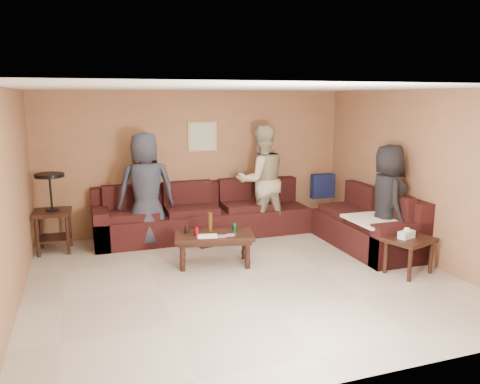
# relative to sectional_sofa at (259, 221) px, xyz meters

# --- Properties ---
(room) EXTENTS (5.60, 5.50, 2.50)m
(room) POSITION_rel_sectional_sofa_xyz_m (-0.81, -1.52, 1.34)
(room) COLOR #ACA292
(room) RESTS_ON ground
(sectional_sofa) EXTENTS (4.65, 2.90, 0.97)m
(sectional_sofa) POSITION_rel_sectional_sofa_xyz_m (0.00, 0.00, 0.00)
(sectional_sofa) COLOR black
(sectional_sofa) RESTS_ON ground
(coffee_table) EXTENTS (1.21, 0.79, 0.75)m
(coffee_table) POSITION_rel_sectional_sofa_xyz_m (-1.04, -0.90, 0.07)
(coffee_table) COLOR black
(coffee_table) RESTS_ON ground
(end_table_left) EXTENTS (0.57, 0.57, 1.24)m
(end_table_left) POSITION_rel_sectional_sofa_xyz_m (-3.25, 0.48, 0.32)
(end_table_left) COLOR black
(end_table_left) RESTS_ON ground
(side_table_right) EXTENTS (0.74, 0.67, 0.65)m
(side_table_right) POSITION_rel_sectional_sofa_xyz_m (1.39, -2.08, 0.11)
(side_table_right) COLOR black
(side_table_right) RESTS_ON ground
(waste_bin) EXTENTS (0.28, 0.28, 0.27)m
(waste_bin) POSITION_rel_sectional_sofa_xyz_m (-0.96, -0.03, -0.19)
(waste_bin) COLOR black
(waste_bin) RESTS_ON ground
(wall_art) EXTENTS (0.52, 0.04, 0.52)m
(wall_art) POSITION_rel_sectional_sofa_xyz_m (-0.71, 0.96, 1.37)
(wall_art) COLOR tan
(wall_art) RESTS_ON ground
(person_left) EXTENTS (0.92, 0.60, 1.86)m
(person_left) POSITION_rel_sectional_sofa_xyz_m (-1.82, 0.35, 0.60)
(person_left) COLOR #272B37
(person_left) RESTS_ON ground
(person_middle) EXTENTS (0.94, 0.74, 1.92)m
(person_middle) POSITION_rel_sectional_sofa_xyz_m (0.18, 0.35, 0.63)
(person_middle) COLOR tan
(person_middle) RESTS_ON ground
(person_right) EXTENTS (0.74, 0.95, 1.70)m
(person_right) POSITION_rel_sectional_sofa_xyz_m (1.58, -1.30, 0.53)
(person_right) COLOR black
(person_right) RESTS_ON ground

